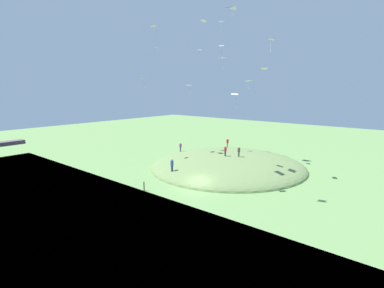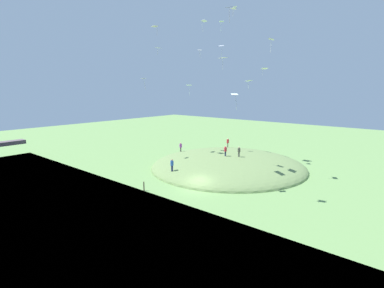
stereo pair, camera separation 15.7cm
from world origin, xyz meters
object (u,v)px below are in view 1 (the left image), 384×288
Objects in this scene: kite_7 at (221,47)px; kite_12 at (233,9)px; kite_2 at (221,22)px; kite_9 at (264,69)px; kite_6 at (143,79)px; person_walking_path at (180,146)px; kite_14 at (155,27)px; kite_8 at (158,48)px; person_near_shore at (227,142)px; kite_5 at (200,50)px; mooring_post at (144,186)px; kite_3 at (235,95)px; kite_13 at (230,8)px; kite_0 at (189,86)px; kite_15 at (249,81)px; person_watching_kites at (239,150)px; kite_1 at (204,21)px; kite_11 at (223,58)px; person_on_hilltop at (225,150)px; kite_10 at (235,8)px; person_with_child at (172,164)px; kite_4 at (271,40)px.

kite_12 reaches higher than kite_7.
kite_2 is 10.49m from kite_9.
kite_9 is (16.68, -11.76, 1.94)m from kite_6.
kite_14 reaches higher than person_walking_path.
kite_8 is 0.82× the size of kite_9.
kite_5 is (-7.56, 0.99, 16.24)m from person_near_shore.
person_walking_path is 20.32m from kite_7.
mooring_post is (-23.89, 3.91, -15.50)m from kite_9.
kite_3 reaches higher than mooring_post.
person_walking_path is 20.73m from kite_14.
kite_13 is at bearing -140.52° from kite_7.
kite_0 is 1.47× the size of kite_15.
kite_8 is 14.17m from kite_12.
kite_7 is 1.41× the size of kite_9.
person_watching_kites is 23.49m from kite_12.
kite_2 is 29.11m from mooring_post.
person_walking_path is at bearing 56.26° from kite_13.
kite_1 is 29.96m from mooring_post.
kite_11 is (-14.41, -8.33, 13.87)m from person_near_shore.
kite_7 is (4.19, -11.44, 4.19)m from kite_6.
kite_2 is at bearing -22.30° from person_on_hilltop.
kite_12 is (13.60, 9.14, 13.81)m from kite_3.
kite_10 is 0.90× the size of kite_14.
kite_1 is 1.55× the size of kite_5.
person_with_child is 1.28× the size of kite_9.
kite_7 is (-3.69, -1.40, 15.15)m from person_on_hilltop.
kite_13 is (-2.04, -10.56, 18.61)m from person_with_child.
kite_3 is 18.88m from kite_8.
person_near_shore is (8.64, 5.20, -0.49)m from person_on_hilltop.
kite_1 reaches higher than person_with_child.
kite_3 is 1.70× the size of kite_5.
kite_7 is at bearing 163.46° from person_near_shore.
kite_2 is at bearing -54.75° from kite_5.
person_with_child is at bearing 140.96° from kite_7.
person_with_child is at bearing -178.34° from kite_2.
person_on_hilltop is at bearing -160.68° from person_walking_path.
kite_8 is 13.67m from kite_10.
kite_1 is 1.25× the size of kite_14.
person_watching_kites reaches higher than person_near_shore.
person_on_hilltop is at bearing -62.10° from kite_14.
mooring_post is (-15.89, -8.16, -1.79)m from person_walking_path.
person_with_child is 0.97× the size of kite_1.
kite_2 is at bearing 36.20° from kite_11.
kite_11 is at bearing -29.66° from mooring_post.
person_near_shore is at bearing 120.68° from person_watching_kites.
person_near_shore is 0.90× the size of kite_3.
kite_11 reaches higher than mooring_post.
person_walking_path is (-0.25, 12.21, -0.78)m from person_watching_kites.
kite_14 is (-6.34, 11.89, 19.03)m from person_watching_kites.
kite_4 is 7.32m from kite_11.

